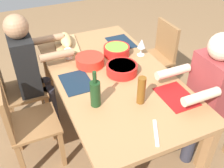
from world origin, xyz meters
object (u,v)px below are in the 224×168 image
at_px(serving_bowl_pasta, 122,68).
at_px(beer_bottle, 141,90).
at_px(diner_far_right, 30,66).
at_px(wine_bottle, 95,93).
at_px(bread_loaf, 66,40).
at_px(chair_near_right, 158,55).
at_px(chair_near_left, 217,105).
at_px(dining_table, 112,81).
at_px(chair_far_right, 15,89).
at_px(wine_glass, 142,44).
at_px(cup_far_right, 68,54).
at_px(cutting_board, 66,45).
at_px(diner_near_left, 206,91).
at_px(serving_bowl_salad, 117,50).
at_px(chair_far_center, 23,122).
at_px(serving_bowl_greens, 90,60).

bearing_deg(serving_bowl_pasta, beer_bottle, 174.04).
xyz_separation_m(diner_far_right, wine_bottle, (-0.81, -0.34, 0.15)).
distance_m(diner_far_right, bread_loaf, 0.45).
xyz_separation_m(chair_near_right, chair_near_left, (-0.97, 0.00, 0.00)).
relative_size(dining_table, wine_bottle, 6.11).
distance_m(chair_far_right, beer_bottle, 1.30).
xyz_separation_m(chair_near_right, wine_glass, (-0.31, 0.42, 0.37)).
relative_size(bread_loaf, cup_far_right, 3.25).
relative_size(cutting_board, cup_far_right, 4.07).
bearing_deg(wine_glass, chair_near_left, -147.78).
bearing_deg(beer_bottle, cutting_board, 13.27).
height_order(diner_far_right, diner_near_left, same).
bearing_deg(serving_bowl_salad, diner_far_right, 75.27).
height_order(serving_bowl_pasta, wine_bottle, wine_bottle).
height_order(serving_bowl_salad, beer_bottle, beer_bottle).
height_order(chair_near_left, beer_bottle, beer_bottle).
xyz_separation_m(chair_near_right, beer_bottle, (-0.92, 0.76, 0.37)).
bearing_deg(cup_far_right, chair_near_left, -129.79).
bearing_deg(serving_bowl_salad, wine_bottle, 143.37).
distance_m(diner_far_right, cutting_board, 0.44).
distance_m(chair_far_right, bread_loaf, 0.69).
bearing_deg(chair_near_left, dining_table, 58.69).
relative_size(diner_near_left, serving_bowl_salad, 4.86).
bearing_deg(dining_table, beer_bottle, -174.85).
xyz_separation_m(chair_far_center, beer_bottle, (-0.43, -0.84, 0.37)).
distance_m(chair_far_right, wine_bottle, 1.03).
distance_m(serving_bowl_greens, cutting_board, 0.45).
relative_size(dining_table, diner_far_right, 1.48).
bearing_deg(bread_loaf, chair_far_right, 105.63).
distance_m(chair_far_center, serving_bowl_greens, 0.77).
height_order(chair_far_center, chair_near_right, same).
bearing_deg(serving_bowl_greens, chair_far_right, 67.62).
distance_m(chair_near_left, serving_bowl_greens, 1.20).
distance_m(chair_far_center, cup_far_right, 0.74).
distance_m(serving_bowl_salad, cutting_board, 0.54).
xyz_separation_m(diner_far_right, serving_bowl_greens, (-0.28, -0.49, 0.09)).
relative_size(chair_near_right, diner_near_left, 0.71).
bearing_deg(serving_bowl_pasta, chair_near_right, -54.52).
bearing_deg(serving_bowl_salad, beer_bottle, 169.28).
bearing_deg(bread_loaf, diner_near_left, -143.80).
bearing_deg(serving_bowl_greens, chair_far_center, 107.08).
distance_m(diner_far_right, chair_near_right, 1.43).
height_order(beer_bottle, cup_far_right, beer_bottle).
height_order(diner_near_left, serving_bowl_greens, diner_near_left).
bearing_deg(bread_loaf, serving_bowl_greens, -168.18).
xyz_separation_m(diner_near_left, wine_glass, (0.66, 0.24, 0.16)).
bearing_deg(beer_bottle, chair_far_center, 62.94).
relative_size(dining_table, cutting_board, 4.43).
height_order(beer_bottle, wine_glass, beer_bottle).
xyz_separation_m(diner_near_left, serving_bowl_greens, (0.69, 0.74, 0.09)).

